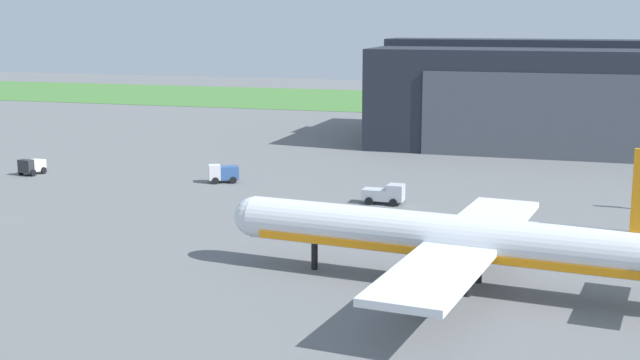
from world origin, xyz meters
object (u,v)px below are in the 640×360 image
airliner_near_left (457,239)px  maintenance_hangar (626,96)px  baggage_tug (32,166)px  pushback_tractor (385,194)px  stair_truck (223,173)px

airliner_near_left → maintenance_hangar: bearing=79.7°
baggage_tug → pushback_tractor: pushback_tractor is taller
baggage_tug → pushback_tractor: (50.44, -4.19, 0.01)m
maintenance_hangar → baggage_tug: bearing=-145.9°
stair_truck → pushback_tractor: (23.07, -6.56, -0.08)m
airliner_near_left → baggage_tug: 70.91m
baggage_tug → pushback_tractor: 50.61m
maintenance_hangar → baggage_tug: size_ratio=22.25×
airliner_near_left → stair_truck: 50.02m
airliner_near_left → stair_truck: bearing=135.1°
airliner_near_left → baggage_tug: bearing=152.4°
maintenance_hangar → airliner_near_left: 87.50m
baggage_tug → airliner_near_left: bearing=-27.6°
stair_truck → pushback_tractor: 23.99m
airliner_near_left → stair_truck: size_ratio=9.36×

